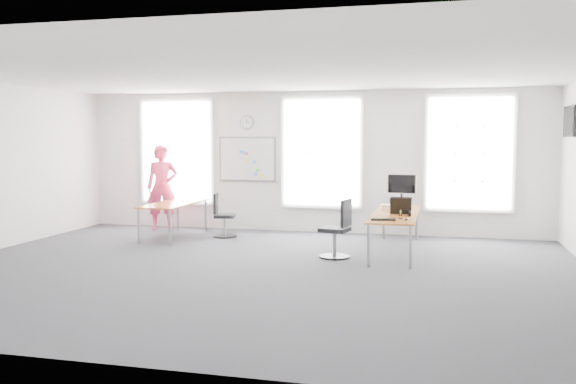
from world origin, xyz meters
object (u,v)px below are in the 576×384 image
(desk_right, at_px, (396,215))
(person, at_px, (162,187))
(chair_left, at_px, (222,218))
(keyboard, at_px, (383,220))
(chair_right, at_px, (338,232))
(monitor, at_px, (402,187))
(headphones, at_px, (405,213))
(desk_left, at_px, (174,206))

(desk_right, relative_size, person, 1.54)
(chair_left, xyz_separation_m, keyboard, (3.41, -1.87, 0.32))
(chair_left, distance_m, keyboard, 3.90)
(desk_right, xyz_separation_m, chair_left, (-3.53, 0.82, -0.26))
(chair_right, xyz_separation_m, chair_left, (-2.64, 1.59, -0.04))
(desk_right, relative_size, chair_left, 3.21)
(chair_right, height_order, monitor, monitor)
(person, bearing_deg, chair_right, -52.48)
(chair_right, xyz_separation_m, keyboard, (0.77, -0.28, 0.27))
(desk_right, bearing_deg, monitor, 88.72)
(person, distance_m, headphones, 5.71)
(person, bearing_deg, chair_left, -47.03)
(monitor, bearing_deg, chair_right, -109.54)
(chair_left, bearing_deg, keyboard, -131.22)
(desk_right, height_order, monitor, monitor)
(desk_right, distance_m, keyboard, 1.06)
(chair_right, bearing_deg, monitor, 166.29)
(desk_right, bearing_deg, person, 163.85)
(headphones, relative_size, monitor, 0.33)
(headphones, xyz_separation_m, monitor, (-0.16, 1.69, 0.31))
(keyboard, relative_size, headphones, 2.03)
(desk_left, bearing_deg, chair_left, 14.49)
(desk_right, distance_m, chair_left, 3.64)
(monitor, bearing_deg, headphones, -79.38)
(desk_right, bearing_deg, chair_right, -139.24)
(keyboard, distance_m, monitor, 2.31)
(desk_right, bearing_deg, headphones, -68.73)
(desk_left, relative_size, chair_left, 2.15)
(headphones, bearing_deg, chair_left, 147.58)
(chair_left, bearing_deg, headphones, -121.59)
(chair_left, height_order, person, person)
(chair_left, bearing_deg, desk_left, 92.04)
(desk_left, bearing_deg, headphones, -12.64)
(desk_left, xyz_separation_m, person, (-0.70, 0.92, 0.29))
(desk_left, relative_size, headphones, 9.85)
(person, relative_size, keyboard, 4.70)
(person, bearing_deg, desk_right, -40.64)
(chair_left, bearing_deg, desk_right, -115.49)
(desk_right, relative_size, keyboard, 7.24)
(person, distance_m, monitor, 5.21)
(desk_right, height_order, chair_right, chair_right)
(desk_left, xyz_separation_m, keyboard, (4.35, -1.63, 0.07))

